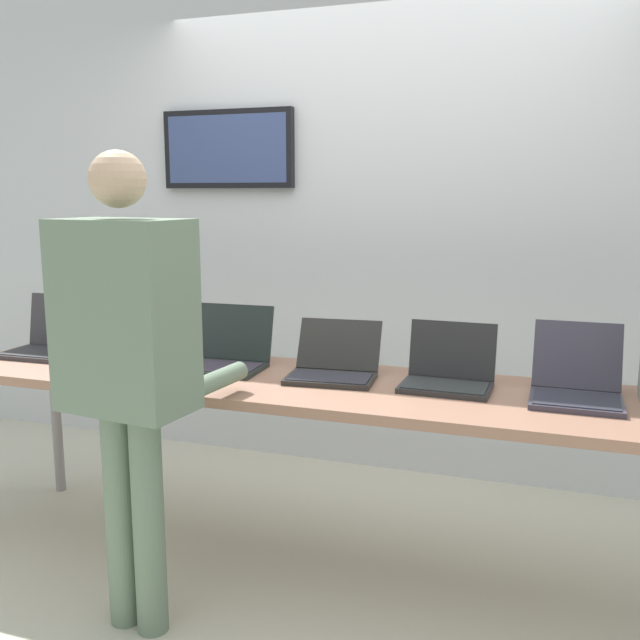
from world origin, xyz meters
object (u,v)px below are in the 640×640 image
object	(u,v)px
laptop_station_0	(49,340)
coffee_mug	(81,367)
laptop_station_5	(576,383)
person	(128,351)
laptop_station_3	(334,365)
workbench	(320,394)
laptop_station_1	(137,347)
laptop_station_4	(448,373)
laptop_station_2	(226,354)

from	to	relation	value
laptop_station_0	coffee_mug	world-z (taller)	laptop_station_0
coffee_mug	laptop_station_5	bearing A→B (deg)	9.67
person	laptop_station_3	bearing A→B (deg)	54.41
workbench	laptop_station_0	world-z (taller)	laptop_station_0
laptop_station_1	laptop_station_4	bearing A→B (deg)	0.19
laptop_station_1	person	distance (m)	0.85
laptop_station_2	laptop_station_4	bearing A→B (deg)	0.09
laptop_station_2	laptop_station_4	distance (m)	0.96
laptop_station_1	coffee_mug	distance (m)	0.34
workbench	person	xyz separation A→B (m)	(-0.47, -0.62, 0.28)
person	coffee_mug	xyz separation A→B (m)	(-0.49, 0.37, -0.19)
coffee_mug	laptop_station_3	bearing A→B (deg)	18.46
workbench	laptop_station_3	distance (m)	0.13
laptop_station_1	laptop_station_3	world-z (taller)	laptop_station_1
workbench	person	world-z (taller)	person
laptop_station_4	laptop_station_5	xyz separation A→B (m)	(0.47, -0.01, 0.00)
laptop_station_0	laptop_station_2	xyz separation A→B (m)	(0.92, 0.02, -0.00)
laptop_station_5	laptop_station_3	bearing A→B (deg)	179.89
laptop_station_3	coffee_mug	distance (m)	1.05
person	laptop_station_4	bearing A→B (deg)	36.32
laptop_station_0	laptop_station_2	bearing A→B (deg)	1.51
laptop_station_5	coffee_mug	size ratio (longest dim) A/B	4.62
workbench	coffee_mug	world-z (taller)	coffee_mug
laptop_station_2	laptop_station_3	bearing A→B (deg)	-1.05
laptop_station_2	laptop_station_5	bearing A→B (deg)	-0.44
person	laptop_station_2	bearing A→B (deg)	89.58
person	laptop_station_0	bearing A→B (deg)	143.00
laptop_station_1	laptop_station_2	xyz separation A→B (m)	(0.45, 0.00, 0.00)
laptop_station_0	laptop_station_3	distance (m)	1.41
workbench	coffee_mug	distance (m)	1.00
laptop_station_3	laptop_station_5	size ratio (longest dim) A/B	1.01
workbench	laptop_station_2	world-z (taller)	laptop_station_2
workbench	laptop_station_0	size ratio (longest dim) A/B	9.31
laptop_station_1	laptop_station_2	distance (m)	0.45
laptop_station_4	laptop_station_3	bearing A→B (deg)	-178.69
laptop_station_3	person	bearing A→B (deg)	-125.59
laptop_station_0	laptop_station_1	distance (m)	0.47
laptop_station_2	coffee_mug	bearing A→B (deg)	-145.48
workbench	laptop_station_0	distance (m)	1.39
person	laptop_station_5	bearing A→B (deg)	25.91
laptop_station_0	laptop_station_4	xyz separation A→B (m)	(1.88, 0.03, -0.00)
laptop_station_0	laptop_station_5	xyz separation A→B (m)	(2.35, 0.01, -0.00)
workbench	coffee_mug	bearing A→B (deg)	-165.41
laptop_station_1	coffee_mug	size ratio (longest dim) A/B	4.07
laptop_station_1	laptop_station_3	bearing A→B (deg)	-0.37
workbench	person	size ratio (longest dim) A/B	1.95
laptop_station_5	coffee_mug	world-z (taller)	laptop_station_5
laptop_station_3	laptop_station_4	bearing A→B (deg)	1.31
laptop_station_5	person	distance (m)	1.61
laptop_station_1	laptop_station_5	world-z (taller)	laptop_station_5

